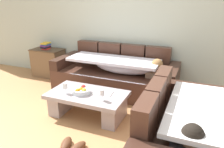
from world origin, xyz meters
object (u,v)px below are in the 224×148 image
at_px(side_cabinet, 48,63).
at_px(pair_of_shoes, 72,146).
at_px(wine_glass_near_left, 65,86).
at_px(open_magazine, 103,93).
at_px(fruit_bowl, 81,91).
at_px(couch_near_window, 185,133).
at_px(coffee_table, 88,101).
at_px(couch_along_wall, 117,75).
at_px(book_stack_on_cabinet, 46,46).
at_px(wine_glass_near_right, 102,93).

xyz_separation_m(side_cabinet, pair_of_shoes, (1.92, -2.08, -0.28)).
relative_size(wine_glass_near_left, open_magazine, 0.59).
distance_m(fruit_bowl, open_magazine, 0.34).
distance_m(couch_near_window, side_cabinet, 3.62).
bearing_deg(coffee_table, open_magazine, 23.99).
xyz_separation_m(couch_along_wall, wine_glass_near_left, (-0.39, -1.17, 0.16)).
height_order(couch_near_window, pair_of_shoes, couch_near_window).
bearing_deg(pair_of_shoes, couch_along_wall, 93.87).
bearing_deg(side_cabinet, couch_near_window, -28.09).
bearing_deg(book_stack_on_cabinet, couch_near_window, -27.91).
relative_size(couch_along_wall, coffee_table, 1.96).
distance_m(coffee_table, fruit_bowl, 0.20).
xyz_separation_m(fruit_bowl, open_magazine, (0.30, 0.14, -0.04)).
xyz_separation_m(couch_near_window, wine_glass_near_left, (-1.79, 0.31, 0.16)).
height_order(fruit_bowl, book_stack_on_cabinet, book_stack_on_cabinet).
height_order(couch_along_wall, couch_near_window, same).
bearing_deg(wine_glass_near_right, pair_of_shoes, -99.08).
height_order(wine_glass_near_right, book_stack_on_cabinet, book_stack_on_cabinet).
height_order(couch_near_window, coffee_table, couch_near_window).
relative_size(wine_glass_near_right, open_magazine, 0.59).
bearing_deg(wine_glass_near_right, coffee_table, 156.87).
distance_m(couch_along_wall, book_stack_on_cabinet, 1.88).
bearing_deg(wine_glass_near_left, couch_along_wall, 71.77).
distance_m(couch_along_wall, fruit_bowl, 1.10).
relative_size(couch_near_window, side_cabinet, 2.47).
bearing_deg(open_magazine, book_stack_on_cabinet, 143.39).
bearing_deg(side_cabinet, fruit_bowl, -38.66).
distance_m(couch_along_wall, couch_near_window, 2.04).
bearing_deg(wine_glass_near_left, fruit_bowl, 22.12).
bearing_deg(wine_glass_near_right, wine_glass_near_left, 179.57).
bearing_deg(book_stack_on_cabinet, open_magazine, -30.80).
distance_m(wine_glass_near_right, side_cabinet, 2.48).
bearing_deg(pair_of_shoes, side_cabinet, 132.82).
distance_m(couch_along_wall, wine_glass_near_right, 1.21).
xyz_separation_m(coffee_table, pair_of_shoes, (0.21, -0.80, -0.19)).
relative_size(couch_near_window, wine_glass_near_left, 10.70).
distance_m(couch_near_window, open_magazine, 1.37).
bearing_deg(couch_along_wall, open_magazine, -81.38).
distance_m(wine_glass_near_right, pair_of_shoes, 0.81).
bearing_deg(wine_glass_near_right, side_cabinet, 145.30).
height_order(couch_along_wall, book_stack_on_cabinet, couch_along_wall).
distance_m(fruit_bowl, book_stack_on_cabinet, 2.14).
xyz_separation_m(fruit_bowl, book_stack_on_cabinet, (-1.66, 1.31, 0.30)).
relative_size(fruit_bowl, open_magazine, 1.00).
xyz_separation_m(couch_near_window, side_cabinet, (-3.20, 1.71, -0.01)).
height_order(wine_glass_near_left, pair_of_shoes, wine_glass_near_left).
bearing_deg(pair_of_shoes, coffee_table, 104.40).
bearing_deg(open_magazine, couch_near_window, -28.87).
bearing_deg(open_magazine, couch_along_wall, 92.80).
relative_size(couch_along_wall, book_stack_on_cabinet, 10.50).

